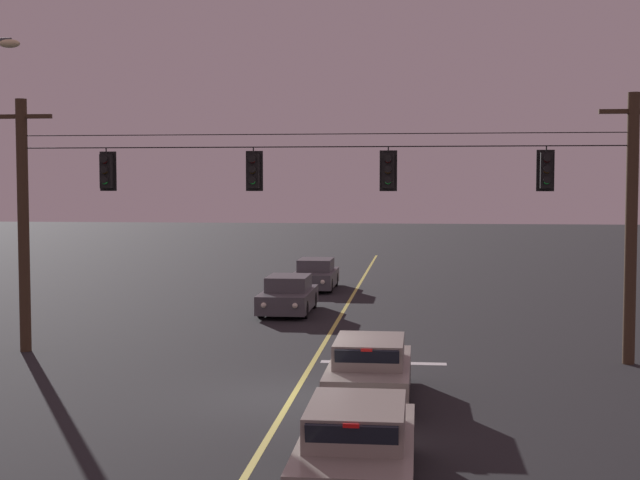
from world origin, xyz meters
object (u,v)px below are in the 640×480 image
car_waiting_near_lane (370,371)px  car_waiting_second_near (357,448)px  traffic_light_centre (388,171)px  car_oncoming_trailing (316,275)px  traffic_light_right_inner (546,170)px  car_oncoming_lead (288,296)px  traffic_light_left_inner (253,171)px  traffic_light_leftmost (106,171)px

car_waiting_near_lane → car_waiting_second_near: (0.12, -5.95, 0.00)m
car_waiting_near_lane → car_waiting_second_near: size_ratio=1.00×
traffic_light_centre → car_oncoming_trailing: 17.29m
car_oncoming_trailing → car_waiting_second_near: size_ratio=1.02×
car_oncoming_trailing → traffic_light_right_inner: bearing=-63.5°
car_oncoming_lead → car_waiting_second_near: same height
traffic_light_right_inner → car_waiting_second_near: (-4.34, -10.69, -4.55)m
traffic_light_right_inner → car_oncoming_trailing: bearing=116.5°
traffic_light_left_inner → car_oncoming_trailing: size_ratio=0.28×
car_oncoming_lead → car_oncoming_trailing: (0.16, 7.67, 0.00)m
traffic_light_centre → traffic_light_right_inner: same height
traffic_light_leftmost → traffic_light_left_inner: (4.23, 0.00, 0.00)m
car_waiting_second_near → car_oncoming_trailing: bearing=97.9°
traffic_light_left_inner → traffic_light_right_inner: same height
car_oncoming_lead → traffic_light_leftmost: bearing=-114.7°
traffic_light_left_inner → car_oncoming_lead: traffic_light_left_inner is taller
car_waiting_near_lane → car_waiting_second_near: bearing=-88.8°
traffic_light_centre → traffic_light_right_inner: 4.23m
traffic_light_centre → car_oncoming_lead: traffic_light_centre is taller
traffic_light_centre → car_waiting_near_lane: 6.58m
traffic_light_right_inner → car_oncoming_trailing: (-8.09, 16.23, -4.55)m
car_oncoming_lead → car_waiting_second_near: size_ratio=1.02×
traffic_light_leftmost → traffic_light_left_inner: bearing=0.0°
car_waiting_second_near → traffic_light_centre: bearing=89.4°
traffic_light_left_inner → traffic_light_right_inner: size_ratio=1.00×
car_oncoming_lead → car_oncoming_trailing: size_ratio=1.00×
traffic_light_centre → car_oncoming_trailing: (-3.86, 16.23, -4.55)m
car_waiting_near_lane → car_oncoming_trailing: bearing=99.8°
traffic_light_left_inner → car_oncoming_trailing: bearing=90.4°
traffic_light_left_inner → traffic_light_right_inner: (7.97, 0.00, 0.00)m
traffic_light_right_inner → car_waiting_second_near: size_ratio=0.28×
traffic_light_left_inner → car_waiting_second_near: bearing=-71.2°
car_oncoming_trailing → car_waiting_second_near: (3.75, -26.92, 0.00)m
traffic_light_centre → car_oncoming_trailing: size_ratio=0.28×
car_oncoming_trailing → car_waiting_second_near: same height
car_oncoming_lead → car_waiting_second_near: (3.91, -19.25, 0.00)m
car_waiting_near_lane → car_oncoming_trailing: 21.28m
traffic_light_left_inner → car_waiting_near_lane: (3.51, -4.74, -4.55)m
traffic_light_left_inner → traffic_light_right_inner: bearing=0.0°
traffic_light_right_inner → car_oncoming_lead: 12.73m
car_waiting_near_lane → car_oncoming_trailing: size_ratio=0.98×
car_oncoming_trailing → car_waiting_second_near: bearing=-82.1°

